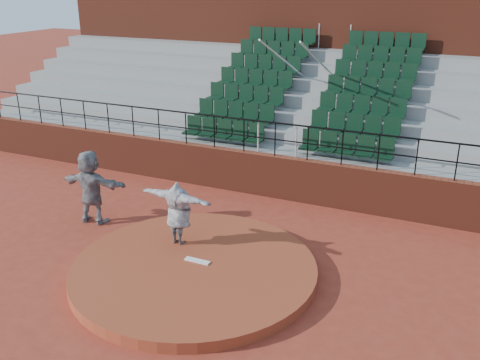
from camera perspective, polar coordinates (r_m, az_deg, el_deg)
name	(u,v)px	position (r m, az deg, el deg)	size (l,w,h in m)	color
ground	(194,274)	(12.27, -4.89, -9.97)	(90.00, 90.00, 0.00)	maroon
pitchers_mound	(194,269)	(12.21, -4.90, -9.47)	(5.50, 5.50, 0.25)	#983C22
pitching_rubber	(197,261)	(12.25, -4.58, -8.58)	(0.60, 0.15, 0.03)	white
boundary_wall	(274,176)	(16.10, 3.67, 0.42)	(24.00, 0.30, 1.30)	maroon
wall_railing	(275,132)	(15.66, 3.78, 5.15)	(24.04, 0.05, 1.03)	black
seating_deck	(312,122)	(19.16, 7.64, 6.12)	(24.00, 5.97, 4.63)	gray
press_box_facade	(343,48)	(22.52, 10.95, 13.64)	(24.00, 3.00, 7.10)	maroon
pitcher	(178,213)	(12.77, -6.60, -3.49)	(1.93, 0.53, 1.57)	black
fielder	(91,187)	(14.80, -15.61, -0.72)	(1.88, 0.60, 2.03)	black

